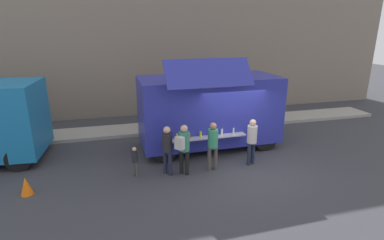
{
  "coord_description": "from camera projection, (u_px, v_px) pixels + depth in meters",
  "views": [
    {
      "loc": [
        -4.17,
        -9.13,
        4.7
      ],
      "look_at": [
        -1.4,
        1.51,
        1.3
      ],
      "focal_mm": 28.05,
      "sensor_mm": 36.0,
      "label": 1
    }
  ],
  "objects": [
    {
      "name": "food_truck_main",
      "position": [
        209.0,
        109.0,
        11.98
      ],
      "size": [
        5.49,
        3.23,
        3.71
      ],
      "rotation": [
        0.0,
        0.0,
        0.02
      ],
      "color": "#2A2F9D",
      "rests_on": "ground"
    },
    {
      "name": "traffic_cone_orange",
      "position": [
        26.0,
        186.0,
        8.74
      ],
      "size": [
        0.36,
        0.36,
        0.55
      ],
      "primitive_type": "cone",
      "color": "orange",
      "rests_on": "ground"
    },
    {
      "name": "child_near_queue",
      "position": [
        135.0,
        159.0,
        9.75
      ],
      "size": [
        0.21,
        0.21,
        1.02
      ],
      "rotation": [
        0.0,
        0.0,
        0.55
      ],
      "color": "#4C4945",
      "rests_on": "ground"
    },
    {
      "name": "building_behind",
      "position": [
        121.0,
        31.0,
        16.4
      ],
      "size": [
        32.0,
        2.4,
        9.08
      ],
      "primitive_type": "cube",
      "color": "gray",
      "rests_on": "ground"
    },
    {
      "name": "trash_bin",
      "position": [
        268.0,
        114.0,
        15.4
      ],
      "size": [
        0.6,
        0.6,
        0.94
      ],
      "primitive_type": "cylinder",
      "color": "#306336",
      "rests_on": "ground"
    },
    {
      "name": "ground_plane",
      "position": [
        240.0,
        163.0,
        10.83
      ],
      "size": [
        60.0,
        60.0,
        0.0
      ],
      "primitive_type": "plane",
      "color": "#38383D"
    },
    {
      "name": "customer_front_ordering",
      "position": [
        213.0,
        142.0,
        10.09
      ],
      "size": [
        0.35,
        0.34,
        1.69
      ],
      "rotation": [
        0.0,
        0.0,
        1.52
      ],
      "color": "#4C443F",
      "rests_on": "ground"
    },
    {
      "name": "customer_extra_browsing",
      "position": [
        252.0,
        138.0,
        10.5
      ],
      "size": [
        0.34,
        0.34,
        1.68
      ],
      "rotation": [
        0.0,
        0.0,
        2.04
      ],
      "color": "#1E2439",
      "rests_on": "ground"
    },
    {
      "name": "customer_mid_with_backpack",
      "position": [
        184.0,
        145.0,
        9.73
      ],
      "size": [
        0.53,
        0.53,
        1.72
      ],
      "rotation": [
        0.0,
        0.0,
        0.79
      ],
      "color": "black",
      "rests_on": "ground"
    },
    {
      "name": "customer_rear_waiting",
      "position": [
        167.0,
        146.0,
        9.77
      ],
      "size": [
        0.34,
        0.34,
        1.67
      ],
      "rotation": [
        0.0,
        0.0,
        0.64
      ],
      "color": "#1F2138",
      "rests_on": "ground"
    },
    {
      "name": "curb_strip",
      "position": [
        109.0,
        132.0,
        13.88
      ],
      "size": [
        28.0,
        1.6,
        0.15
      ],
      "primitive_type": "cube",
      "color": "#9E998E",
      "rests_on": "ground"
    }
  ]
}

